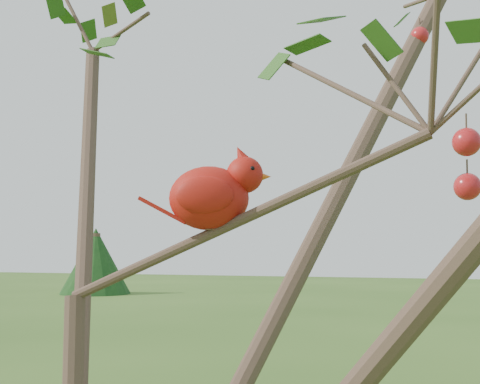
# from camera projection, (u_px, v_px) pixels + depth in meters

# --- Properties ---
(crabapple_tree) EXTENTS (2.35, 2.05, 2.95)m
(crabapple_tree) POSITION_uv_depth(u_px,v_px,m) (79.00, 191.00, 1.13)
(crabapple_tree) COLOR #3C2A20
(crabapple_tree) RESTS_ON ground
(cardinal) EXTENTS (0.21, 0.13, 0.15)m
(cardinal) POSITION_uv_depth(u_px,v_px,m) (213.00, 195.00, 1.18)
(cardinal) COLOR red
(cardinal) RESTS_ON ground
(distant_trees) EXTENTS (40.19, 11.47, 3.60)m
(distant_trees) POSITION_uv_depth(u_px,v_px,m) (348.00, 255.00, 24.35)
(distant_trees) COLOR #3C2A20
(distant_trees) RESTS_ON ground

